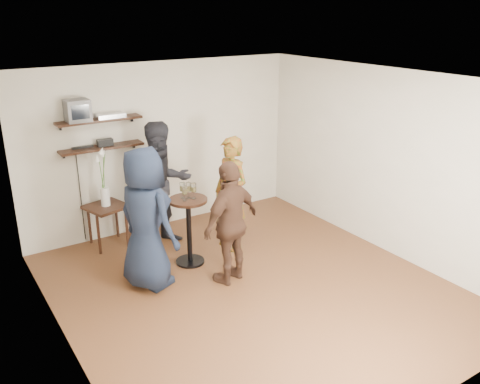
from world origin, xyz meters
The scene contains 18 objects.
room centered at (0.00, 0.00, 1.30)m, with size 4.58×5.08×2.68m.
shelf_upper centered at (-1.00, 2.38, 1.85)m, with size 1.20×0.25×0.04m, color black.
shelf_lower centered at (-1.00, 2.38, 1.45)m, with size 1.20×0.25×0.04m, color black.
crt_monitor centered at (-1.29, 2.38, 2.02)m, with size 0.32×0.30×0.30m, color #59595B.
dvd_deck centered at (-0.84, 2.38, 1.90)m, with size 0.40×0.24×0.06m, color silver.
radio centered at (-0.95, 2.38, 1.52)m, with size 0.22×0.10×0.10m, color black.
power_strip centered at (-1.26, 2.42, 1.48)m, with size 0.30×0.05×0.03m, color black.
side_table centered at (-1.08, 2.20, 0.53)m, with size 0.65×0.65×0.63m.
vase_lilies centered at (-1.08, 2.20, 0.92)m, with size 0.19×0.19×0.90m.
drinks_table centered at (-0.32, 1.05, 0.61)m, with size 0.52×0.52×0.95m.
wine_glass_fl centered at (-0.39, 1.01, 1.08)m, with size 0.07×0.07×0.20m.
wine_glass_fr centered at (-0.25, 1.02, 1.09)m, with size 0.07×0.07×0.22m.
wine_glass_bl centered at (-0.36, 1.12, 1.09)m, with size 0.07×0.07×0.22m.
wine_glass_br centered at (-0.30, 1.07, 1.09)m, with size 0.07×0.07×0.22m.
person_plaid centered at (0.42, 1.15, 0.83)m, with size 0.61×0.40×1.66m, color #B42F14.
person_dark centered at (-0.34, 1.80, 0.93)m, with size 0.90×0.70×1.86m, color black.
person_navy centered at (-1.03, 0.81, 0.91)m, with size 0.88×0.58×1.81m, color black.
person_brown centered at (-0.09, 0.34, 0.80)m, with size 0.94×0.39×1.61m, color #3F271B.
Camera 1 is at (-3.18, -4.61, 3.35)m, focal length 38.00 mm.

